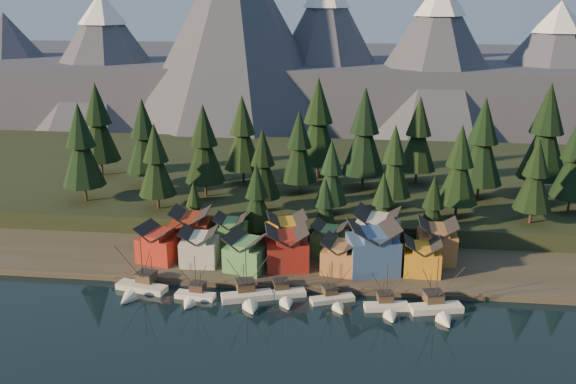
# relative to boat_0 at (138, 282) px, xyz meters

# --- Properties ---
(ground) EXTENTS (500.00, 500.00, 0.00)m
(ground) POSITION_rel_boat_0_xyz_m (32.72, -10.19, -2.34)
(ground) COLOR black
(ground) RESTS_ON ground
(shore_strip) EXTENTS (400.00, 50.00, 1.50)m
(shore_strip) POSITION_rel_boat_0_xyz_m (32.72, 29.81, -1.59)
(shore_strip) COLOR #353126
(shore_strip) RESTS_ON ground
(hillside) EXTENTS (420.00, 100.00, 6.00)m
(hillside) POSITION_rel_boat_0_xyz_m (32.72, 79.81, 0.66)
(hillside) COLOR black
(hillside) RESTS_ON ground
(dock) EXTENTS (80.00, 4.00, 1.00)m
(dock) POSITION_rel_boat_0_xyz_m (32.72, 6.31, -1.84)
(dock) COLOR #483C33
(dock) RESTS_ON ground
(mountain_ridge) EXTENTS (560.00, 190.00, 90.00)m
(mountain_ridge) POSITION_rel_boat_0_xyz_m (28.52, 203.40, 23.71)
(mountain_ridge) COLOR #4F5366
(mountain_ridge) RESTS_ON ground
(boat_0) EXTENTS (11.87, 12.48, 12.64)m
(boat_0) POSITION_rel_boat_0_xyz_m (0.00, 0.00, 0.00)
(boat_0) COLOR beige
(boat_0) RESTS_ON ground
(boat_1) EXTENTS (8.82, 9.43, 10.32)m
(boat_1) POSITION_rel_boat_0_xyz_m (12.57, -1.97, -0.35)
(boat_1) COLOR silver
(boat_1) RESTS_ON ground
(boat_2) EXTENTS (11.42, 11.94, 12.59)m
(boat_2) POSITION_rel_boat_0_xyz_m (23.94, -1.44, 0.04)
(boat_2) COLOR beige
(boat_2) RESTS_ON ground
(boat_3) EXTENTS (10.42, 10.82, 10.91)m
(boat_3) POSITION_rel_boat_0_xyz_m (31.05, 0.91, -0.34)
(boat_3) COLOR silver
(boat_3) RESTS_ON ground
(boat_4) EXTENTS (9.72, 10.03, 9.86)m
(boat_4) POSITION_rel_boat_0_xyz_m (41.66, -0.14, -0.57)
(boat_4) COLOR beige
(boat_4) RESTS_ON ground
(boat_5) EXTENTS (9.47, 10.02, 10.64)m
(boat_5) POSITION_rel_boat_0_xyz_m (52.48, -2.27, -0.32)
(boat_5) COLOR silver
(boat_5) RESTS_ON ground
(boat_6) EXTENTS (11.23, 11.76, 12.52)m
(boat_6) POSITION_rel_boat_0_xyz_m (62.49, -2.15, 0.04)
(boat_6) COLOR silver
(boat_6) RESTS_ON ground
(house_front_0) EXTENTS (10.07, 9.72, 8.49)m
(house_front_0) POSITION_rel_boat_0_xyz_m (0.26, 14.10, 3.62)
(house_front_0) COLOR #A42519
(house_front_0) RESTS_ON shore_strip
(house_front_1) EXTENTS (8.55, 8.24, 8.41)m
(house_front_1) POSITION_rel_boat_0_xyz_m (10.07, 13.23, 3.58)
(house_front_1) COLOR beige
(house_front_1) RESTS_ON shore_strip
(house_front_2) EXTENTS (10.43, 10.48, 8.34)m
(house_front_2) POSITION_rel_boat_0_xyz_m (21.40, 11.58, 3.54)
(house_front_2) COLOR #49864B
(house_front_2) RESTS_ON shore_strip
(house_front_3) EXTENTS (10.98, 10.64, 9.50)m
(house_front_3) POSITION_rel_boat_0_xyz_m (30.18, 13.62, 4.15)
(house_front_3) COLOR maroon
(house_front_3) RESTS_ON shore_strip
(house_front_4) EXTENTS (8.91, 9.40, 7.80)m
(house_front_4) POSITION_rel_boat_0_xyz_m (42.36, 12.96, 3.26)
(house_front_4) COLOR #9F6738
(house_front_4) RESTS_ON shore_strip
(house_front_5) EXTENTS (12.63, 11.90, 11.28)m
(house_front_5) POSITION_rel_boat_0_xyz_m (49.45, 13.75, 5.08)
(house_front_5) COLOR #375282
(house_front_5) RESTS_ON shore_strip
(house_front_6) EXTENTS (8.01, 7.57, 7.96)m
(house_front_6) POSITION_rel_boat_0_xyz_m (60.23, 13.93, 3.34)
(house_front_6) COLOR orange
(house_front_6) RESTS_ON shore_strip
(house_back_0) EXTENTS (9.49, 9.14, 9.91)m
(house_back_0) POSITION_rel_boat_0_xyz_m (5.76, 22.35, 4.36)
(house_back_0) COLOR maroon
(house_back_0) RESTS_ON shore_strip
(house_back_1) EXTENTS (7.61, 7.70, 8.40)m
(house_back_1) POSITION_rel_boat_0_xyz_m (15.38, 23.35, 3.57)
(house_back_1) COLOR #458048
(house_back_1) RESTS_ON shore_strip
(house_back_2) EXTENTS (10.76, 10.22, 9.59)m
(house_back_2) POSITION_rel_boat_0_xyz_m (29.17, 22.26, 4.19)
(house_back_2) COLOR #C28A1B
(house_back_2) RESTS_ON shore_strip
(house_back_3) EXTENTS (9.09, 8.40, 8.02)m
(house_back_3) POSITION_rel_boat_0_xyz_m (39.43, 22.08, 3.37)
(house_back_3) COLOR #487A42
(house_back_3) RESTS_ON shore_strip
(house_back_4) EXTENTS (11.63, 11.30, 11.04)m
(house_back_4) POSITION_rel_boat_0_xyz_m (50.43, 23.84, 4.95)
(house_back_4) COLOR beige
(house_back_4) RESTS_ON shore_strip
(house_back_5) EXTENTS (8.74, 8.85, 9.79)m
(house_back_5) POSITION_rel_boat_0_xyz_m (64.16, 21.29, 4.30)
(house_back_5) COLOR #925F34
(house_back_5) RESTS_ON shore_strip
(tree_hill_0) EXTENTS (11.77, 11.77, 27.42)m
(tree_hill_0) POSITION_rel_boat_0_xyz_m (-29.28, 41.81, 18.65)
(tree_hill_0) COLOR #332319
(tree_hill_0) RESTS_ON hillside
(tree_hill_1) EXTENTS (11.29, 11.29, 26.31)m
(tree_hill_1) POSITION_rel_boat_0_xyz_m (-17.28, 57.81, 18.04)
(tree_hill_1) COLOR #332319
(tree_hill_1) RESTS_ON hillside
(tree_hill_2) EXTENTS (9.95, 9.95, 23.18)m
(tree_hill_2) POSITION_rel_boat_0_xyz_m (-7.28, 37.81, 16.33)
(tree_hill_2) COLOR #332319
(tree_hill_2) RESTS_ON hillside
(tree_hill_3) EXTENTS (11.33, 11.33, 26.40)m
(tree_hill_3) POSITION_rel_boat_0_xyz_m (2.72, 49.81, 18.09)
(tree_hill_3) COLOR #332319
(tree_hill_3) RESTS_ON hillside
(tree_hill_4) EXTENTS (11.46, 11.46, 26.69)m
(tree_hill_4) POSITION_rel_boat_0_xyz_m (10.72, 64.81, 18.25)
(tree_hill_4) COLOR #332319
(tree_hill_4) RESTS_ON hillside
(tree_hill_5) EXTENTS (9.47, 9.47, 22.05)m
(tree_hill_5) POSITION_rel_boat_0_xyz_m (20.72, 39.81, 15.71)
(tree_hill_5) COLOR #332319
(tree_hill_5) RESTS_ON hillside
(tree_hill_6) EXTENTS (10.51, 10.51, 24.47)m
(tree_hill_6) POSITION_rel_boat_0_xyz_m (28.72, 54.81, 17.04)
(tree_hill_6) COLOR #332319
(tree_hill_6) RESTS_ON hillside
(tree_hill_7) EXTENTS (8.61, 8.61, 20.05)m
(tree_hill_7) POSITION_rel_boat_0_xyz_m (38.72, 37.81, 14.61)
(tree_hill_7) COLOR #332319
(tree_hill_7) RESTS_ON hillside
(tree_hill_8) EXTENTS (12.94, 12.94, 30.14)m
(tree_hill_8) POSITION_rel_boat_0_xyz_m (46.72, 61.81, 20.14)
(tree_hill_8) COLOR #332319
(tree_hill_8) RESTS_ON hillside
(tree_hill_9) EXTENTS (9.83, 9.83, 22.90)m
(tree_hill_9) POSITION_rel_boat_0_xyz_m (54.72, 44.81, 16.17)
(tree_hill_9) COLOR #332319
(tree_hill_9) RESTS_ON hillside
(tree_hill_10) EXTENTS (11.43, 11.43, 26.64)m
(tree_hill_10) POSITION_rel_boat_0_xyz_m (62.72, 69.81, 18.22)
(tree_hill_10) COLOR #332319
(tree_hill_10) RESTS_ON hillside
(tree_hill_11) EXTENTS (10.44, 10.44, 24.31)m
(tree_hill_11) POSITION_rel_boat_0_xyz_m (70.72, 39.81, 16.95)
(tree_hill_11) COLOR #332319
(tree_hill_11) RESTS_ON hillside
(tree_hill_12) EXTENTS (12.35, 12.35, 28.77)m
(tree_hill_12) POSITION_rel_boat_0_xyz_m (78.72, 55.81, 19.39)
(tree_hill_12) COLOR #332319
(tree_hill_12) RESTS_ON hillside
(tree_hill_13) EXTENTS (9.42, 9.42, 21.94)m
(tree_hill_13) POSITION_rel_boat_0_xyz_m (88.72, 37.81, 15.65)
(tree_hill_13) COLOR #332319
(tree_hill_13) RESTS_ON hillside
(tree_hill_14) EXTENTS (13.79, 13.79, 32.13)m
(tree_hill_14) POSITION_rel_boat_0_xyz_m (96.72, 61.81, 21.23)
(tree_hill_14) COLOR #332319
(tree_hill_14) RESTS_ON hillside
(tree_hill_15) EXTENTS (13.49, 13.49, 31.42)m
(tree_hill_15) POSITION_rel_boat_0_xyz_m (32.72, 71.81, 20.84)
(tree_hill_15) COLOR #332319
(tree_hill_15) RESTS_ON hillside
(tree_hill_16) EXTENTS (12.53, 12.53, 29.20)m
(tree_hill_16) POSITION_rel_boat_0_xyz_m (-35.28, 67.81, 19.62)
(tree_hill_16) COLOR #332319
(tree_hill_16) RESTS_ON hillside
(tree_hill_17) EXTENTS (10.85, 10.85, 25.29)m
(tree_hill_17) POSITION_rel_boat_0_xyz_m (100.72, 47.81, 17.48)
(tree_hill_17) COLOR #332319
(tree_hill_17) RESTS_ON hillside
(tree_shore_0) EXTENTS (6.28, 6.28, 14.62)m
(tree_shore_0) POSITION_rel_boat_0_xyz_m (4.72, 29.81, 7.14)
(tree_shore_0) COLOR #332319
(tree_shore_0) RESTS_ON shore_strip
(tree_shore_1) EXTENTS (8.57, 8.57, 19.96)m
(tree_shore_1) POSITION_rel_boat_0_xyz_m (20.72, 29.81, 10.07)
(tree_shore_1) COLOR #332319
(tree_shore_1) RESTS_ON shore_strip
(tree_shore_2) EXTENTS (7.21, 7.21, 16.80)m
(tree_shore_2) POSITION_rel_boat_0_xyz_m (37.72, 29.81, 8.34)
(tree_shore_2) COLOR #332319
(tree_shore_2) RESTS_ON shore_strip
(tree_shore_3) EXTENTS (8.03, 8.03, 18.71)m
(tree_shore_3) POSITION_rel_boat_0_xyz_m (51.72, 29.81, 9.38)
(tree_shore_3) COLOR #332319
(tree_shore_3) RESTS_ON shore_strip
(tree_shore_4) EXTENTS (7.84, 7.84, 18.27)m
(tree_shore_4) POSITION_rel_boat_0_xyz_m (63.72, 29.81, 9.14)
(tree_shore_4) COLOR #332319
(tree_shore_4) RESTS_ON shore_strip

